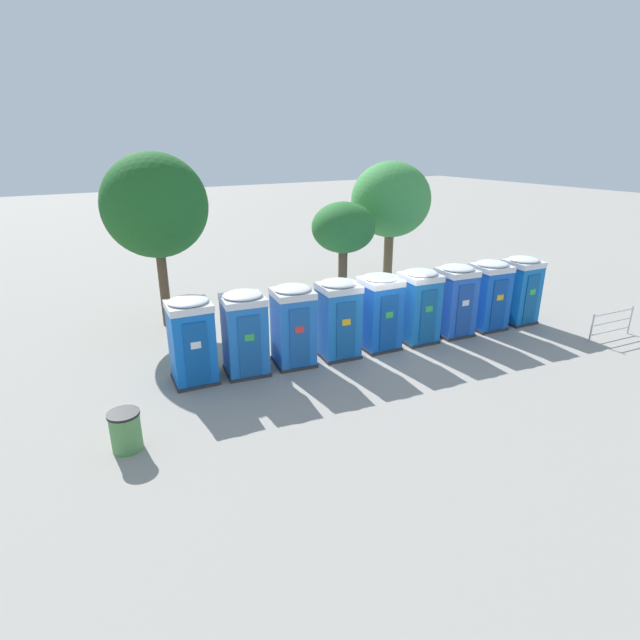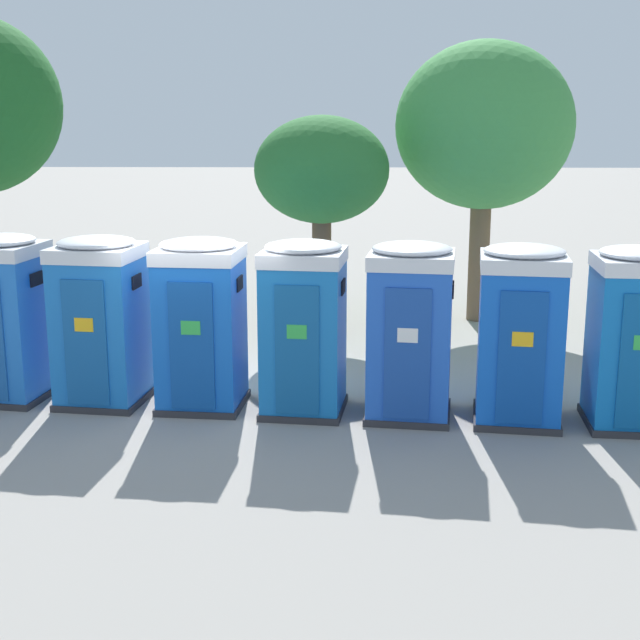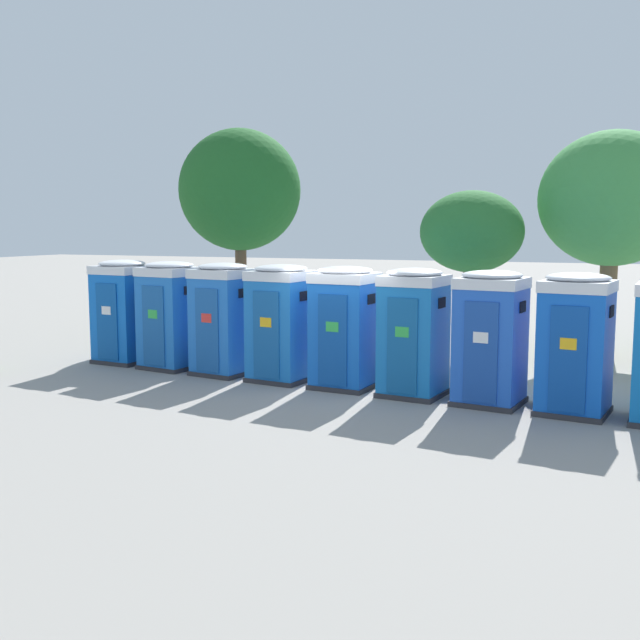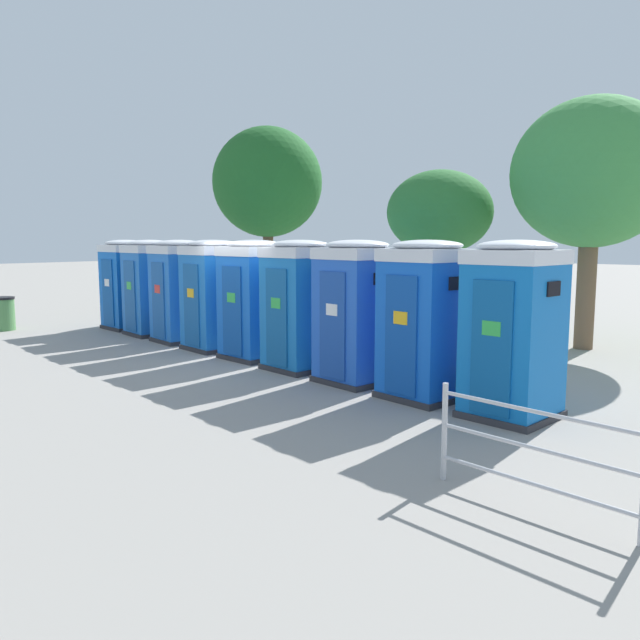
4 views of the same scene
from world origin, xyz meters
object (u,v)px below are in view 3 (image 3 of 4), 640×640
(portapotty_3, at_px, (281,322))
(street_tree_1, at_px, (240,191))
(portapotty_1, at_px, (170,315))
(portapotty_6, at_px, (490,337))
(portapotty_0, at_px, (123,311))
(portapotty_4, at_px, (345,327))
(street_tree_2, at_px, (612,200))
(portapotty_7, at_px, (575,343))
(street_tree_0, at_px, (472,233))
(portapotty_2, at_px, (223,318))
(portapotty_5, at_px, (414,332))

(portapotty_3, xyz_separation_m, street_tree_1, (-4.01, 5.69, 3.15))
(portapotty_1, distance_m, portapotty_6, 7.68)
(portapotty_0, height_order, street_tree_1, street_tree_1)
(street_tree_1, bearing_deg, portapotty_4, -46.54)
(street_tree_2, bearing_deg, portapotty_3, -138.57)
(portapotty_1, bearing_deg, portapotty_0, 171.17)
(portapotty_4, height_order, portapotty_7, same)
(street_tree_0, distance_m, street_tree_2, 3.56)
(portapotty_1, height_order, street_tree_2, street_tree_2)
(portapotty_1, relative_size, street_tree_1, 0.40)
(portapotty_2, height_order, portapotty_7, same)
(portapotty_0, height_order, street_tree_2, street_tree_2)
(portapotty_3, bearing_deg, street_tree_2, 41.43)
(portapotty_1, distance_m, portapotty_7, 9.21)
(portapotty_2, relative_size, street_tree_2, 0.44)
(portapotty_2, distance_m, street_tree_0, 6.77)
(portapotty_3, height_order, portapotty_4, same)
(portapotty_7, xyz_separation_m, street_tree_2, (0.39, 6.42, 2.73))
(street_tree_0, bearing_deg, street_tree_2, 18.41)
(portapotty_5, relative_size, street_tree_2, 0.44)
(portapotty_0, bearing_deg, street_tree_1, 83.72)
(portapotty_4, xyz_separation_m, street_tree_0, (1.68, 4.78, 1.89))
(portapotty_7, bearing_deg, portapotty_4, 173.17)
(portapotty_6, bearing_deg, portapotty_4, 173.10)
(portapotty_3, relative_size, street_tree_2, 0.44)
(portapotty_5, xyz_separation_m, street_tree_0, (0.16, 4.98, 1.89))
(portapotty_1, bearing_deg, portapotty_2, -6.68)
(portapotty_3, xyz_separation_m, street_tree_0, (3.21, 4.63, 1.89))
(portapotty_1, xyz_separation_m, portapotty_2, (1.52, -0.18, 0.00))
(portapotty_4, bearing_deg, portapotty_7, -6.83)
(portapotty_6, xyz_separation_m, street_tree_2, (1.91, 6.24, 2.73))
(portapotty_4, height_order, portapotty_6, same)
(portapotty_0, distance_m, portapotty_5, 7.68)
(portapotty_5, bearing_deg, street_tree_0, 88.21)
(portapotty_3, relative_size, portapotty_7, 1.00)
(portapotty_0, relative_size, portapotty_1, 1.00)
(portapotty_2, relative_size, street_tree_1, 0.40)
(portapotty_0, relative_size, portapotty_4, 1.00)
(street_tree_0, height_order, street_tree_1, street_tree_1)
(portapotty_4, xyz_separation_m, street_tree_2, (4.96, 5.87, 2.73))
(portapotty_2, xyz_separation_m, street_tree_1, (-2.48, 5.52, 3.15))
(portapotty_2, relative_size, portapotty_7, 1.00)
(portapotty_6, distance_m, street_tree_1, 11.05)
(portapotty_6, bearing_deg, portapotty_0, 173.10)
(portapotty_3, distance_m, street_tree_1, 7.64)
(portapotty_7, bearing_deg, portapotty_0, 173.13)
(portapotty_4, relative_size, portapotty_6, 1.00)
(portapotty_1, height_order, portapotty_7, same)
(portapotty_5, bearing_deg, street_tree_1, 139.42)
(portapotty_3, relative_size, street_tree_0, 0.60)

